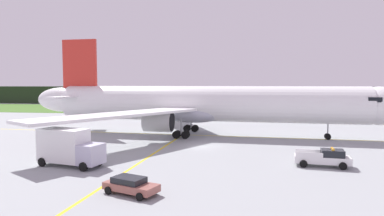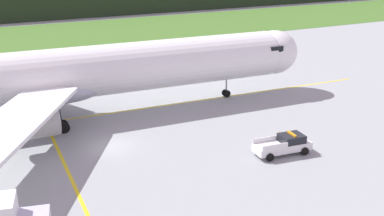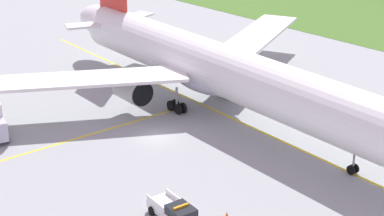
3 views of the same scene
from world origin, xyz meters
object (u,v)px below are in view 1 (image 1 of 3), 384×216
Objects in this scene: airliner at (203,104)px; catering_truck at (69,147)px; ops_pickup_truck at (324,158)px; apron_cone at (337,157)px; staff_car at (131,185)px.

airliner is 25.02m from catering_truck.
ops_pickup_truck is 0.76× the size of catering_truck.
ops_pickup_truck reaches higher than apron_cone.
apron_cone is (16.76, -15.01, -4.76)m from airliner.
ops_pickup_truck is at bearing -122.24° from apron_cone.
catering_truck is (-25.81, -3.64, 1.07)m from ops_pickup_truck.
airliner reaches higher than apron_cone.
staff_car reaches higher than apron_cone.
staff_car is (-16.70, -11.10, -0.20)m from ops_pickup_truck.
catering_truck reaches higher than ops_pickup_truck.
airliner is at bearing 85.86° from staff_car.
ops_pickup_truck is 4.17m from apron_cone.
ops_pickup_truck is (14.56, -18.50, -4.14)m from airliner.
catering_truck is 11.85m from staff_car.
staff_car is 7.85× the size of apron_cone.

